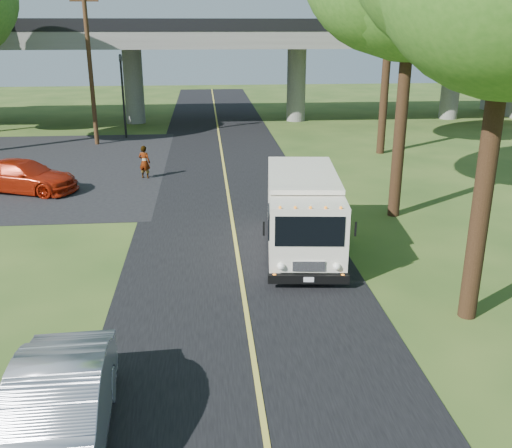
{
  "coord_description": "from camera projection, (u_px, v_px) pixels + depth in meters",
  "views": [
    {
      "loc": [
        -0.91,
        -11.22,
        6.9
      ],
      "look_at": [
        0.45,
        3.87,
        1.6
      ],
      "focal_mm": 40.0,
      "sensor_mm": 36.0,
      "label": 1
    }
  ],
  "objects": [
    {
      "name": "lane_line",
      "position": [
        231.0,
        211.0,
        22.3
      ],
      "size": [
        0.12,
        90.0,
        0.01
      ],
      "primitive_type": "cube",
      "color": "gold",
      "rests_on": "road"
    },
    {
      "name": "silver_sedan",
      "position": [
        56.0,
        416.0,
        9.48
      ],
      "size": [
        1.84,
        4.64,
        1.5
      ],
      "primitive_type": "imported",
      "rotation": [
        0.0,
        0.0,
        0.05
      ],
      "color": "#9A9CA2",
      "rests_on": "ground"
    },
    {
      "name": "red_sedan",
      "position": [
        24.0,
        176.0,
        24.76
      ],
      "size": [
        5.12,
        3.36,
        1.38
      ],
      "primitive_type": "imported",
      "rotation": [
        0.0,
        0.0,
        1.24
      ],
      "color": "#A11E09",
      "rests_on": "ground"
    },
    {
      "name": "parking_lot",
      "position": [
        7.0,
        169.0,
        28.9
      ],
      "size": [
        16.0,
        18.0,
        0.01
      ],
      "primitive_type": "cube",
      "color": "black",
      "rests_on": "ground"
    },
    {
      "name": "pedestrian",
      "position": [
        145.0,
        162.0,
        26.87
      ],
      "size": [
        0.67,
        0.57,
        1.57
      ],
      "primitive_type": "imported",
      "rotation": [
        0.0,
        0.0,
        2.75
      ],
      "color": "gray",
      "rests_on": "ground"
    },
    {
      "name": "overpass",
      "position": [
        215.0,
        59.0,
        41.48
      ],
      "size": [
        54.0,
        10.0,
        7.3
      ],
      "color": "slate",
      "rests_on": "ground"
    },
    {
      "name": "utility_pole",
      "position": [
        90.0,
        67.0,
        33.32
      ],
      "size": [
        1.6,
        0.26,
        9.0
      ],
      "color": "#472D19",
      "rests_on": "ground"
    },
    {
      "name": "road",
      "position": [
        231.0,
        211.0,
        22.3
      ],
      "size": [
        7.0,
        90.0,
        0.02
      ],
      "primitive_type": "cube",
      "color": "black",
      "rests_on": "ground"
    },
    {
      "name": "ground",
      "position": [
        252.0,
        347.0,
        12.91
      ],
      "size": [
        120.0,
        120.0,
        0.0
      ],
      "primitive_type": "plane",
      "color": "#2E4B1B",
      "rests_on": "ground"
    },
    {
      "name": "step_van",
      "position": [
        303.0,
        211.0,
        17.97
      ],
      "size": [
        2.78,
        6.14,
        2.5
      ],
      "rotation": [
        0.0,
        0.0,
        -0.1
      ],
      "color": "silver",
      "rests_on": "ground"
    },
    {
      "name": "traffic_signal",
      "position": [
        122.0,
        87.0,
        35.79
      ],
      "size": [
        0.18,
        0.22,
        5.2
      ],
      "color": "black",
      "rests_on": "ground"
    }
  ]
}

